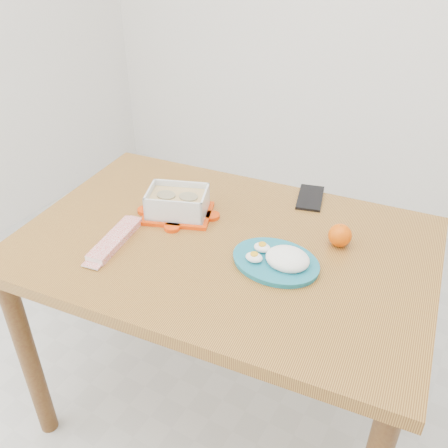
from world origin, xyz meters
The scene contains 6 objects.
dining_table centered at (-0.08, 0.18, 0.65)m, with size 1.28×0.93×0.75m.
food_container centered at (-0.28, 0.24, 0.79)m, with size 0.25×0.22×0.09m.
orange_fruit centered at (0.21, 0.34, 0.78)m, with size 0.07×0.07×0.07m, color orange.
rice_plate centered at (0.10, 0.16, 0.77)m, with size 0.26×0.26×0.07m.
candy_bar centered at (-0.36, 0.02, 0.76)m, with size 0.22×0.06×0.02m, color #BD0D09.
smartphone centered at (0.04, 0.54, 0.75)m, with size 0.08×0.16×0.01m, color black.
Camera 1 is at (0.51, -0.85, 1.60)m, focal length 40.00 mm.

